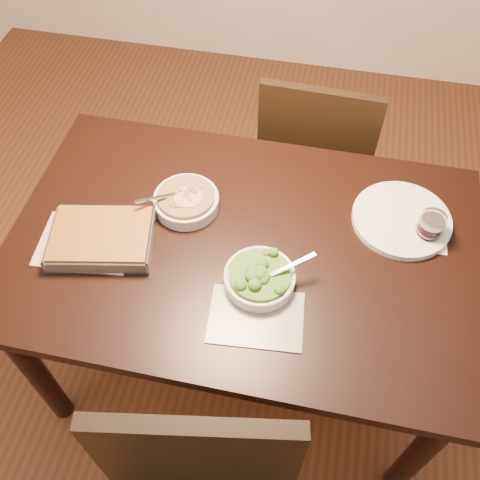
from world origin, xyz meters
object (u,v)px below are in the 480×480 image
(baking_dish, at_px, (102,238))
(chair_far, at_px, (315,155))
(broccoli_bowl, at_px, (260,278))
(dinner_plate, at_px, (401,219))
(table, at_px, (243,261))
(wine_tumbler, at_px, (431,226))
(stew_bowl, at_px, (186,201))

(baking_dish, xyz_separation_m, chair_far, (0.56, 0.75, -0.27))
(broccoli_bowl, distance_m, dinner_plate, 0.49)
(table, xyz_separation_m, dinner_plate, (0.45, 0.18, 0.11))
(baking_dish, relative_size, dinner_plate, 1.12)
(dinner_plate, bearing_deg, wine_tumbler, -29.31)
(stew_bowl, bearing_deg, broccoli_bowl, -40.26)
(baking_dish, height_order, dinner_plate, baking_dish)
(dinner_plate, height_order, chair_far, chair_far)
(table, height_order, wine_tumbler, wine_tumbler)
(table, height_order, baking_dish, baking_dish)
(baking_dish, distance_m, wine_tumbler, 0.96)
(stew_bowl, distance_m, wine_tumbler, 0.73)
(table, relative_size, broccoli_bowl, 6.63)
(table, xyz_separation_m, stew_bowl, (-0.20, 0.10, 0.12))
(stew_bowl, xyz_separation_m, baking_dish, (-0.20, -0.19, -0.00))
(broccoli_bowl, relative_size, baking_dish, 0.63)
(dinner_plate, xyz_separation_m, chair_far, (-0.29, 0.49, -0.25))
(baking_dish, bearing_deg, broccoli_bowl, -16.15)
(table, bearing_deg, broccoli_bowl, -60.86)
(dinner_plate, bearing_deg, broccoli_bowl, -141.12)
(table, distance_m, chair_far, 0.70)
(broccoli_bowl, height_order, wine_tumbler, wine_tumbler)
(wine_tumbler, distance_m, dinner_plate, 0.10)
(table, relative_size, stew_bowl, 6.89)
(baking_dish, bearing_deg, dinner_plate, 6.12)
(wine_tumbler, relative_size, chair_far, 0.10)
(table, relative_size, baking_dish, 4.20)
(table, xyz_separation_m, broccoli_bowl, (0.07, -0.13, 0.12))
(stew_bowl, xyz_separation_m, chair_far, (0.36, 0.56, -0.27))
(table, xyz_separation_m, wine_tumbler, (0.53, 0.14, 0.14))
(wine_tumbler, bearing_deg, table, -165.47)
(broccoli_bowl, height_order, dinner_plate, broccoli_bowl)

